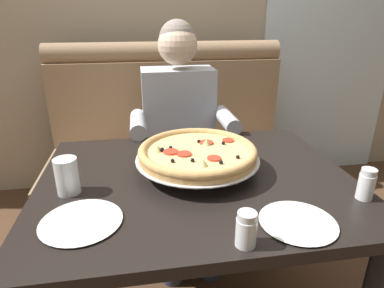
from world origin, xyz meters
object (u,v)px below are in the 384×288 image
pizza (197,153)px  drinking_glass (67,178)px  booth_bench (172,160)px  plate_near_left (81,220)px  plate_near_right (298,220)px  shaker_pepper_flakes (246,231)px  diner_main (181,128)px  patio_chair (290,94)px  shaker_oregano (366,186)px  dining_table (197,200)px

pizza → drinking_glass: 0.46m
booth_bench → pizza: bearing=-89.2°
plate_near_left → plate_near_right: bearing=-9.6°
booth_bench → shaker_pepper_flakes: size_ratio=15.88×
shaker_pepper_flakes → plate_near_right: (0.18, 0.06, -0.03)m
diner_main → patio_chair: bearing=47.1°
drinking_glass → patio_chair: drinking_glass is taller
shaker_oregano → diner_main: bearing=118.8°
plate_near_left → shaker_pepper_flakes: bearing=-21.1°
booth_bench → plate_near_right: size_ratio=6.98×
pizza → plate_near_right: size_ratio=2.09×
patio_chair → drinking_glass: bearing=-130.4°
dining_table → plate_near_left: plate_near_left is taller
diner_main → plate_near_right: diner_main is taller
drinking_glass → dining_table: bearing=5.0°
booth_bench → plate_near_right: booth_bench is taller
drinking_glass → patio_chair: size_ratio=0.14×
plate_near_right → drinking_glass: size_ratio=1.79×
dining_table → pizza: size_ratio=2.45×
dining_table → patio_chair: bearing=56.8°
plate_near_right → drinking_glass: (-0.67, 0.29, 0.04)m
diner_main → plate_near_right: 0.99m
diner_main → pizza: diner_main is taller
diner_main → plate_near_right: bearing=-77.8°
shaker_pepper_flakes → drinking_glass: bearing=144.9°
pizza → patio_chair: 2.45m
pizza → patio_chair: bearing=56.4°
diner_main → plate_near_right: (0.21, -0.97, 0.04)m
booth_bench → pizza: size_ratio=3.33×
pizza → shaker_oregano: bearing=-29.7°
shaker_pepper_flakes → shaker_oregano: bearing=19.1°
diner_main → drinking_glass: diner_main is taller
diner_main → drinking_glass: bearing=-124.3°
dining_table → drinking_glass: drinking_glass is taller
pizza → plate_near_right: bearing=-59.2°
diner_main → drinking_glass: 0.83m
patio_chair → diner_main: bearing=-132.9°
shaker_oregano → drinking_glass: size_ratio=0.85×
plate_near_left → patio_chair: patio_chair is taller
dining_table → diner_main: size_ratio=0.89×
shaker_oregano → plate_near_left: size_ratio=0.45×
diner_main → plate_near_left: diner_main is taller
plate_near_right → patio_chair: 2.66m
booth_bench → plate_near_left: (-0.37, -1.13, 0.36)m
diner_main → shaker_pepper_flakes: size_ratio=13.17×
booth_bench → dining_table: 0.94m
booth_bench → pizza: booth_bench is taller
diner_main → pizza: bearing=-91.4°
booth_bench → plate_near_left: bearing=-108.3°
booth_bench → plate_near_right: bearing=-79.2°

